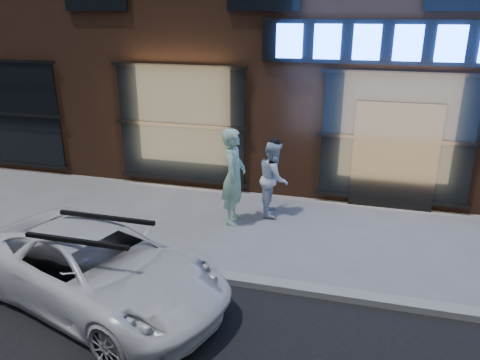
# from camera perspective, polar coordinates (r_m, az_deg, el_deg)

# --- Properties ---
(ground) EXTENTS (90.00, 90.00, 0.00)m
(ground) POSITION_cam_1_polar(r_m,az_deg,el_deg) (7.69, 18.38, -14.40)
(ground) COLOR slate
(ground) RESTS_ON ground
(curb) EXTENTS (60.00, 0.25, 0.12)m
(curb) POSITION_cam_1_polar(r_m,az_deg,el_deg) (7.66, 18.43, -14.03)
(curb) COLOR gray
(curb) RESTS_ON ground
(man_bowtie) EXTENTS (0.54, 0.77, 2.01)m
(man_bowtie) POSITION_cam_1_polar(r_m,az_deg,el_deg) (9.58, -0.77, 0.43)
(man_bowtie) COLOR #9FD1B4
(man_bowtie) RESTS_ON ground
(man_cap) EXTENTS (0.76, 0.89, 1.63)m
(man_cap) POSITION_cam_1_polar(r_m,az_deg,el_deg) (10.09, 4.14, 0.24)
(man_cap) COLOR white
(man_cap) RESTS_ON ground
(white_suv) EXTENTS (4.65, 3.17, 1.18)m
(white_suv) POSITION_cam_1_polar(r_m,az_deg,el_deg) (7.44, -17.06, -10.15)
(white_suv) COLOR white
(white_suv) RESTS_ON ground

